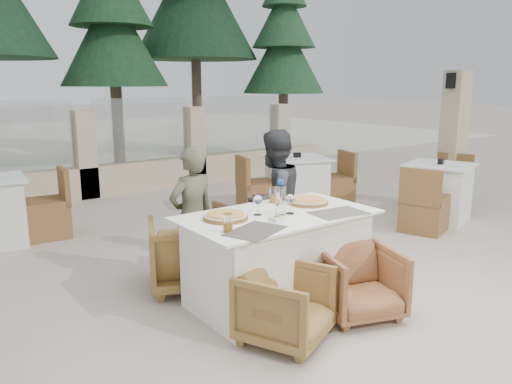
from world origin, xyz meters
TOP-DOWN VIEW (x-y plane):
  - ground at (0.00, 0.00)m, footprint 80.00×80.00m
  - perimeter_wall_far at (0.00, 4.80)m, footprint 10.00×0.34m
  - lantern_pillar at (4.20, 1.00)m, footprint 0.34×0.34m
  - pine_centre at (1.50, 7.20)m, footprint 2.20×2.20m
  - pine_mid_right at (3.80, 7.80)m, footprint 2.99×2.99m
  - pine_far_right at (5.50, 6.50)m, footprint 1.98×1.98m
  - dining_table at (-0.01, -0.10)m, footprint 1.60×0.90m
  - placemat_near_left at (-0.45, -0.38)m, footprint 0.53×0.45m
  - placemat_near_right at (0.40, -0.38)m, footprint 0.48×0.34m
  - pizza_left at (-0.45, 0.02)m, footprint 0.36×0.36m
  - pizza_right at (0.42, 0.01)m, footprint 0.40×0.40m
  - water_bottle at (-0.01, -0.13)m, footprint 0.11×0.11m
  - wine_glass_centre at (-0.17, -0.04)m, footprint 0.08×0.08m
  - wine_glass_near at (0.07, -0.16)m, footprint 0.08×0.08m
  - beer_glass_left at (-0.63, -0.28)m, footprint 0.08×0.08m
  - beer_glass_right at (0.20, 0.23)m, footprint 0.09×0.09m
  - olive_dish at (-0.16, -0.27)m, footprint 0.14×0.14m
  - armchair_far_left at (-0.46, 0.63)m, footprint 0.90×0.91m
  - armchair_far_right at (0.50, 0.88)m, footprint 0.72×0.74m
  - armchair_near_left at (-0.38, -0.65)m, footprint 0.77×0.78m
  - armchair_near_right at (0.35, -0.69)m, footprint 0.75×0.76m
  - diner_left at (-0.40, 0.64)m, footprint 0.50×0.36m
  - diner_right at (0.47, 0.56)m, footprint 0.76×0.65m
  - bg_table_b at (2.21, 2.20)m, footprint 1.81×1.25m
  - bg_table_c at (3.33, 0.61)m, footprint 1.82×1.30m

SIDE VIEW (x-z plane):
  - ground at x=0.00m, z-range 0.00..0.00m
  - armchair_near_left at x=-0.38m, z-range 0.00..0.54m
  - armchair_near_right at x=0.35m, z-range 0.00..0.55m
  - armchair_far_left at x=-0.46m, z-range 0.00..0.63m
  - armchair_far_right at x=0.50m, z-range 0.00..0.63m
  - dining_table at x=-0.01m, z-range 0.00..0.77m
  - bg_table_b at x=2.21m, z-range 0.00..0.77m
  - bg_table_c at x=3.33m, z-range 0.00..0.77m
  - diner_left at x=-0.40m, z-range 0.00..1.28m
  - diner_right at x=0.47m, z-range 0.00..1.38m
  - placemat_near_left at x=-0.45m, z-range 0.77..0.77m
  - placemat_near_right at x=0.40m, z-range 0.77..0.77m
  - olive_dish at x=-0.16m, z-range 0.77..0.81m
  - pizza_left at x=-0.45m, z-range 0.77..0.82m
  - pizza_right at x=0.42m, z-range 0.77..0.82m
  - perimeter_wall_far at x=0.00m, z-range 0.00..1.60m
  - beer_glass_left at x=-0.63m, z-range 0.77..0.91m
  - beer_glass_right at x=0.20m, z-range 0.77..0.91m
  - wine_glass_centre at x=-0.17m, z-range 0.77..0.95m
  - wine_glass_near at x=0.07m, z-range 0.77..0.95m
  - water_bottle at x=-0.01m, z-range 0.77..1.06m
  - lantern_pillar at x=4.20m, z-range 0.00..2.00m
  - pine_far_right at x=5.50m, z-range 0.00..4.50m
  - pine_centre at x=1.50m, z-range 0.00..5.00m
  - pine_mid_right at x=3.80m, z-range 0.00..6.80m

